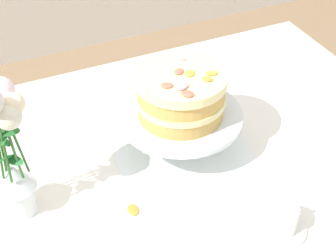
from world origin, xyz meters
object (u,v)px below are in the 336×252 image
Objects in this scene: dining_table at (162,212)px; cake_stand at (180,119)px; layer_cake at (181,94)px; flower_vase at (7,146)px; teacup at (279,220)px.

dining_table is 4.83× the size of cake_stand.
flower_vase reaches higher than layer_cake.
layer_cake is at bearing 47.92° from dining_table.
flower_vase reaches higher than cake_stand.
cake_stand is at bearing 102.82° from teacup.
flower_vase is at bearing -173.27° from layer_cake.
layer_cake is (0.09, 0.10, 0.25)m from dining_table.
teacup is (0.16, -0.21, 0.12)m from dining_table.
flower_vase reaches higher than teacup.
dining_table is 0.40m from flower_vase.
dining_table is 0.29m from teacup.
layer_cake reaches higher than dining_table.
teacup is at bearing -77.17° from layer_cake.
layer_cake is 0.39m from flower_vase.
teacup is at bearing -52.31° from dining_table.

